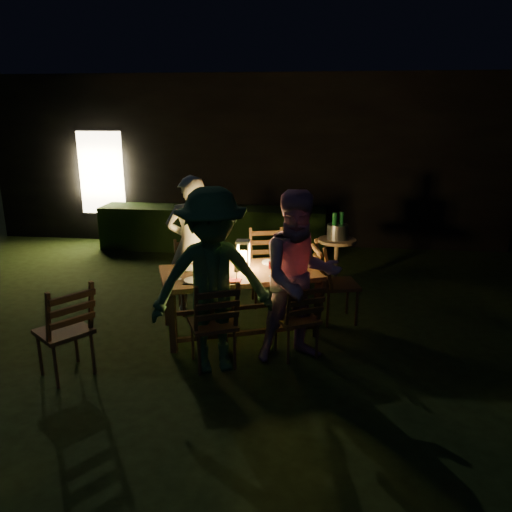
# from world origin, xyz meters

# --- Properties ---
(garden_envelope) EXTENTS (40.00, 40.00, 3.20)m
(garden_envelope) POSITION_xyz_m (-0.01, 6.15, 1.58)
(garden_envelope) COLOR black
(garden_envelope) RESTS_ON ground
(dining_table) EXTENTS (2.01, 1.49, 0.75)m
(dining_table) POSITION_xyz_m (0.58, 0.22, 0.68)
(dining_table) COLOR #4F2F1A
(dining_table) RESTS_ON ground
(chair_near_left) EXTENTS (0.61, 0.62, 1.00)m
(chair_near_left) POSITION_xyz_m (0.44, -0.66, 0.30)
(chair_near_left) COLOR #4F2F1A
(chair_near_left) RESTS_ON ground
(chair_near_right) EXTENTS (0.57, 0.59, 0.92)m
(chair_near_right) POSITION_xyz_m (1.28, -0.34, 0.28)
(chair_near_right) COLOR #4F2F1A
(chair_near_right) RESTS_ON ground
(chair_far_left) EXTENTS (0.58, 0.59, 0.96)m
(chair_far_left) POSITION_xyz_m (-0.12, 0.77, 0.29)
(chair_far_left) COLOR #4F2F1A
(chair_far_left) RESTS_ON ground
(chair_far_right) EXTENTS (0.57, 0.60, 1.05)m
(chair_far_right) POSITION_xyz_m (0.81, 1.14, 0.32)
(chair_far_right) COLOR #4F2F1A
(chair_far_right) RESTS_ON ground
(chair_end) EXTENTS (0.60, 0.58, 1.05)m
(chair_end) POSITION_xyz_m (1.72, 0.66, 0.32)
(chair_end) COLOR #4F2F1A
(chair_end) RESTS_ON ground
(chair_spare) EXTENTS (0.67, 0.67, 1.03)m
(chair_spare) POSITION_xyz_m (-0.96, -1.04, 0.31)
(chair_spare) COLOR #4F2F1A
(chair_spare) RESTS_ON ground
(person_house_side) EXTENTS (0.76, 0.63, 1.78)m
(person_house_side) POSITION_xyz_m (-0.14, 0.82, 0.89)
(person_house_side) COLOR white
(person_house_side) RESTS_ON ground
(person_opp_right) EXTENTS (1.07, 0.96, 1.81)m
(person_opp_right) POSITION_xyz_m (1.29, -0.38, 0.90)
(person_opp_right) COLOR #D08FA9
(person_opp_right) RESTS_ON ground
(person_opp_left) EXTENTS (1.38, 1.08, 1.87)m
(person_opp_left) POSITION_xyz_m (0.45, -0.71, 0.94)
(person_opp_left) COLOR #2E5D32
(person_opp_left) RESTS_ON ground
(lantern) EXTENTS (0.16, 0.16, 0.35)m
(lantern) POSITION_xyz_m (0.61, 0.28, 0.91)
(lantern) COLOR white
(lantern) RESTS_ON dining_table
(plate_far_left) EXTENTS (0.25, 0.25, 0.01)m
(plate_far_left) POSITION_xyz_m (-0.02, 0.23, 0.76)
(plate_far_left) COLOR white
(plate_far_left) RESTS_ON dining_table
(plate_near_left) EXTENTS (0.25, 0.25, 0.01)m
(plate_near_left) POSITION_xyz_m (0.14, -0.19, 0.76)
(plate_near_left) COLOR white
(plate_near_left) RESTS_ON dining_table
(plate_far_right) EXTENTS (0.25, 0.25, 0.01)m
(plate_far_right) POSITION_xyz_m (0.92, 0.59, 0.76)
(plate_far_right) COLOR white
(plate_far_right) RESTS_ON dining_table
(plate_near_right) EXTENTS (0.25, 0.25, 0.01)m
(plate_near_right) POSITION_xyz_m (1.08, 0.18, 0.76)
(plate_near_right) COLOR white
(plate_near_right) RESTS_ON dining_table
(wineglass_a) EXTENTS (0.06, 0.06, 0.18)m
(wineglass_a) POSITION_xyz_m (0.20, 0.37, 0.84)
(wineglass_a) COLOR #59070F
(wineglass_a) RESTS_ON dining_table
(wineglass_b) EXTENTS (0.06, 0.06, 0.18)m
(wineglass_b) POSITION_xyz_m (-0.05, -0.15, 0.84)
(wineglass_b) COLOR #59070F
(wineglass_b) RESTS_ON dining_table
(wineglass_c) EXTENTS (0.06, 0.06, 0.18)m
(wineglass_c) POSITION_xyz_m (0.96, 0.07, 0.84)
(wineglass_c) COLOR #59070F
(wineglass_c) RESTS_ON dining_table
(wineglass_d) EXTENTS (0.06, 0.06, 0.18)m
(wineglass_d) POSITION_xyz_m (1.09, 0.61, 0.84)
(wineglass_d) COLOR #59070F
(wineglass_d) RESTS_ON dining_table
(wineglass_e) EXTENTS (0.06, 0.06, 0.18)m
(wineglass_e) POSITION_xyz_m (0.59, -0.10, 0.84)
(wineglass_e) COLOR silver
(wineglass_e) RESTS_ON dining_table
(bottle_table) EXTENTS (0.07, 0.07, 0.28)m
(bottle_table) POSITION_xyz_m (0.34, 0.13, 0.89)
(bottle_table) COLOR #0F471E
(bottle_table) RESTS_ON dining_table
(napkin_left) EXTENTS (0.18, 0.14, 0.01)m
(napkin_left) POSITION_xyz_m (0.55, -0.13, 0.76)
(napkin_left) COLOR red
(napkin_left) RESTS_ON dining_table
(napkin_right) EXTENTS (0.18, 0.14, 0.01)m
(napkin_right) POSITION_xyz_m (1.20, 0.14, 0.76)
(napkin_right) COLOR red
(napkin_right) RESTS_ON dining_table
(phone) EXTENTS (0.14, 0.07, 0.01)m
(phone) POSITION_xyz_m (0.11, -0.28, 0.76)
(phone) COLOR black
(phone) RESTS_ON dining_table
(side_table) EXTENTS (0.56, 0.56, 0.75)m
(side_table) POSITION_xyz_m (1.75, 1.87, 0.66)
(side_table) COLOR olive
(side_table) RESTS_ON ground
(ice_bucket) EXTENTS (0.30, 0.30, 0.22)m
(ice_bucket) POSITION_xyz_m (1.75, 1.87, 0.86)
(ice_bucket) COLOR #A5A8AD
(ice_bucket) RESTS_ON side_table
(bottle_bucket_a) EXTENTS (0.07, 0.07, 0.32)m
(bottle_bucket_a) POSITION_xyz_m (1.70, 1.83, 0.91)
(bottle_bucket_a) COLOR #0F471E
(bottle_bucket_a) RESTS_ON side_table
(bottle_bucket_b) EXTENTS (0.07, 0.07, 0.32)m
(bottle_bucket_b) POSITION_xyz_m (1.80, 1.91, 0.91)
(bottle_bucket_b) COLOR #0F471E
(bottle_bucket_b) RESTS_ON side_table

